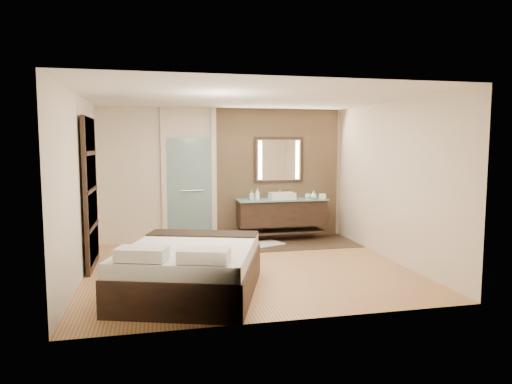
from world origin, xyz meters
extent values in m
plane|color=#8F5C3B|center=(0.00, 0.00, 0.00)|extent=(5.00, 5.00, 0.00)
cube|color=#32231B|center=(0.60, 1.60, 0.01)|extent=(3.80, 1.30, 0.01)
cube|color=#A4835D|center=(1.10, 2.21, 1.35)|extent=(2.60, 0.08, 2.70)
cube|color=black|center=(1.10, 1.92, 0.57)|extent=(1.80, 0.50, 0.50)
cube|color=black|center=(1.10, 1.92, 0.18)|extent=(1.71, 0.45, 0.04)
cube|color=#87CEC6|center=(1.10, 1.90, 0.85)|extent=(1.85, 0.55, 0.03)
cube|color=white|center=(1.10, 1.90, 0.93)|extent=(0.50, 0.38, 0.13)
cylinder|color=silver|center=(1.10, 2.09, 0.95)|extent=(0.03, 0.03, 0.18)
cylinder|color=silver|center=(1.10, 2.05, 1.03)|extent=(0.02, 0.10, 0.02)
cube|color=black|center=(1.10, 2.16, 1.65)|extent=(1.06, 0.03, 0.96)
cube|color=white|center=(1.10, 2.15, 1.65)|extent=(0.94, 0.01, 0.84)
cube|color=#FDEDBE|center=(0.70, 2.14, 1.65)|extent=(0.07, 0.01, 0.80)
cube|color=#FDEDBE|center=(1.50, 2.14, 1.65)|extent=(0.07, 0.01, 0.80)
cube|color=#AAD7D6|center=(-0.75, 2.20, 1.05)|extent=(0.90, 0.05, 2.10)
cylinder|color=silver|center=(-0.70, 2.15, 1.05)|extent=(0.45, 0.03, 0.03)
cube|color=beige|center=(-1.25, 2.21, 1.35)|extent=(0.10, 0.08, 2.70)
cube|color=beige|center=(-0.25, 2.21, 1.35)|extent=(0.10, 0.08, 2.70)
cube|color=black|center=(-2.43, 0.60, 1.20)|extent=(0.06, 1.20, 2.40)
cube|color=beige|center=(-2.41, 0.60, 0.37)|extent=(0.02, 1.06, 0.52)
cube|color=beige|center=(-2.41, 0.60, 0.96)|extent=(0.02, 1.06, 0.52)
cube|color=beige|center=(-2.41, 0.60, 1.54)|extent=(0.02, 1.06, 0.52)
cube|color=beige|center=(-2.41, 0.60, 2.13)|extent=(0.02, 1.06, 0.52)
cube|color=black|center=(-0.98, -1.05, 0.23)|extent=(2.23, 2.49, 0.46)
cube|color=silver|center=(-0.98, -1.05, 0.55)|extent=(2.16, 2.43, 0.19)
cube|color=black|center=(-0.74, -0.31, 0.64)|extent=(1.67, 0.95, 0.04)
cube|color=silver|center=(-1.59, -1.73, 0.73)|extent=(0.64, 0.47, 0.15)
cube|color=silver|center=(-0.90, -1.95, 0.73)|extent=(0.64, 0.47, 0.15)
cube|color=silver|center=(0.64, 1.59, 0.02)|extent=(0.86, 0.73, 0.02)
cylinder|color=black|center=(0.11, 1.85, 0.13)|extent=(0.27, 0.27, 0.26)
cube|color=white|center=(1.92, 1.75, 0.92)|extent=(0.14, 0.14, 0.10)
imported|color=white|center=(0.57, 1.81, 0.98)|extent=(0.10, 0.10, 0.23)
imported|color=#B2B2B2|center=(0.47, 1.93, 0.96)|extent=(0.09, 0.09, 0.19)
imported|color=#C3F5EB|center=(1.74, 1.77, 0.95)|extent=(0.16, 0.16, 0.16)
imported|color=white|center=(1.67, 1.95, 0.91)|extent=(0.12, 0.12, 0.09)
camera|label=1|loc=(-1.42, -7.01, 1.98)|focal=32.00mm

